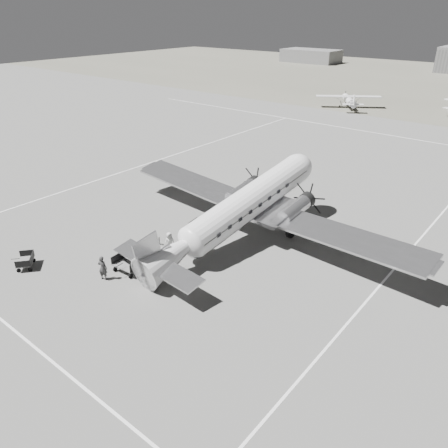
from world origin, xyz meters
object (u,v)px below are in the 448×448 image
at_px(shed_secondary, 311,56).
at_px(passenger, 170,242).
at_px(ramp_agent, 159,247).
at_px(dc3_airliner, 241,210).
at_px(light_plane_left, 349,101).
at_px(baggage_cart_far, 25,261).
at_px(baggage_cart_near, 127,265).
at_px(ground_crew, 103,268).

bearing_deg(shed_secondary, passenger, -65.53).
bearing_deg(ramp_agent, shed_secondary, 40.33).
bearing_deg(ramp_agent, dc3_airliner, -13.01).
xyz_separation_m(ramp_agent, passenger, (0.07, 0.96, -0.02)).
bearing_deg(light_plane_left, baggage_cart_far, -119.28).
xyz_separation_m(light_plane_left, baggage_cart_near, (11.71, -59.81, -0.64)).
xyz_separation_m(dc3_airliner, ground_crew, (-3.76, -9.84, -1.72)).
bearing_deg(baggage_cart_near, baggage_cart_far, -149.70).
xyz_separation_m(ground_crew, passenger, (0.77, 5.28, -0.08)).
height_order(baggage_cart_far, passenger, passenger).
relative_size(shed_secondary, passenger, 11.53).
xyz_separation_m(shed_secondary, passenger, (53.43, -117.42, -1.22)).
relative_size(light_plane_left, ramp_agent, 7.13).
distance_m(baggage_cart_far, ramp_agent, 9.09).
bearing_deg(ramp_agent, passenger, 11.85).
bearing_deg(baggage_cart_far, dc3_airliner, 92.68).
xyz_separation_m(baggage_cart_near, ground_crew, (-0.49, -1.56, 0.32)).
height_order(dc3_airliner, ramp_agent, dc3_airliner).
height_order(shed_secondary, ramp_agent, shed_secondary).
bearing_deg(passenger, dc3_airliner, -13.46).
height_order(baggage_cart_far, ramp_agent, ramp_agent).
xyz_separation_m(dc3_airliner, passenger, (-3.00, -4.55, -1.80)).
distance_m(light_plane_left, baggage_cart_near, 60.95).
relative_size(baggage_cart_near, ground_crew, 1.11).
bearing_deg(baggage_cart_near, ramp_agent, 81.95).
xyz_separation_m(light_plane_left, baggage_cart_far, (5.83, -63.79, -0.72)).
distance_m(shed_secondary, baggage_cart_near, 132.30).
relative_size(shed_secondary, baggage_cart_far, 11.09).
distance_m(ground_crew, passenger, 5.34).
bearing_deg(baggage_cart_far, light_plane_left, 134.63).
height_order(shed_secondary, baggage_cart_near, shed_secondary).
distance_m(dc3_airliner, passenger, 5.74).
bearing_deg(baggage_cart_near, passenger, 81.95).
bearing_deg(light_plane_left, ground_crew, -114.14).
distance_m(shed_secondary, light_plane_left, 74.03).
bearing_deg(dc3_airliner, shed_secondary, 120.78).
height_order(light_plane_left, ground_crew, light_plane_left).
height_order(dc3_airliner, ground_crew, dc3_airliner).
xyz_separation_m(baggage_cart_near, baggage_cart_far, (-5.88, -3.98, -0.09)).
distance_m(baggage_cart_far, passenger, 9.87).
relative_size(baggage_cart_near, passenger, 1.23).
xyz_separation_m(shed_secondary, ground_crew, (52.66, -122.71, -1.14)).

